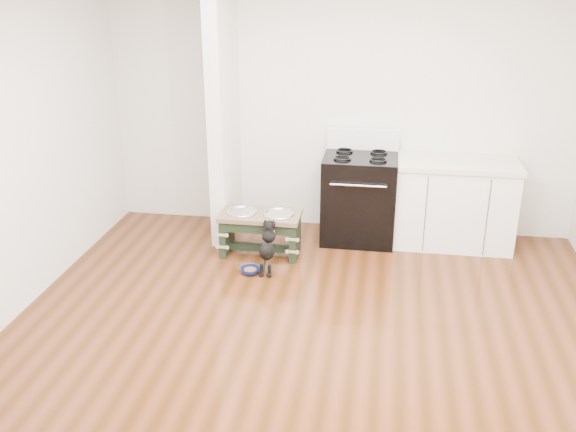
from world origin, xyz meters
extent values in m
plane|color=#40210B|center=(0.00, 0.00, 0.00)|extent=(5.00, 5.00, 0.00)
plane|color=silver|center=(0.00, 2.50, 1.35)|extent=(5.00, 0.00, 5.00)
plane|color=silver|center=(0.00, -2.50, 1.35)|extent=(5.00, 0.00, 5.00)
cube|color=silver|center=(-1.18, 2.10, 1.35)|extent=(0.15, 0.80, 2.70)
cube|color=black|center=(0.25, 2.15, 0.46)|extent=(0.76, 0.65, 0.92)
cube|color=black|center=(0.25, 1.84, 0.40)|extent=(0.58, 0.02, 0.50)
cylinder|color=silver|center=(0.25, 1.80, 0.72)|extent=(0.56, 0.02, 0.02)
cube|color=white|center=(0.25, 2.43, 1.03)|extent=(0.76, 0.08, 0.22)
torus|color=black|center=(0.07, 2.01, 0.93)|extent=(0.18, 0.18, 0.02)
torus|color=black|center=(0.43, 2.01, 0.93)|extent=(0.18, 0.18, 0.02)
torus|color=black|center=(0.07, 2.29, 0.93)|extent=(0.18, 0.18, 0.02)
torus|color=black|center=(0.43, 2.29, 0.93)|extent=(0.18, 0.18, 0.02)
cube|color=white|center=(1.23, 2.18, 0.43)|extent=(1.20, 0.60, 0.86)
cube|color=beige|center=(1.23, 2.18, 0.89)|extent=(1.24, 0.64, 0.05)
cube|color=black|center=(1.23, 1.92, 0.05)|extent=(1.20, 0.06, 0.10)
cube|color=black|center=(-1.06, 1.61, 0.20)|extent=(0.07, 0.39, 0.40)
cube|color=black|center=(-0.35, 1.61, 0.20)|extent=(0.07, 0.39, 0.40)
cube|color=black|center=(-0.70, 1.43, 0.35)|extent=(0.64, 0.03, 0.10)
cube|color=black|center=(-0.70, 1.61, 0.07)|extent=(0.64, 0.07, 0.07)
cube|color=brown|center=(-0.70, 1.61, 0.42)|extent=(0.81, 0.43, 0.04)
cylinder|color=silver|center=(-0.89, 1.61, 0.42)|extent=(0.28, 0.28, 0.05)
cylinder|color=silver|center=(-0.52, 1.61, 0.42)|extent=(0.28, 0.28, 0.05)
torus|color=silver|center=(-0.89, 1.61, 0.45)|extent=(0.31, 0.31, 0.02)
torus|color=silver|center=(-0.52, 1.61, 0.45)|extent=(0.31, 0.31, 0.02)
cylinder|color=black|center=(-0.60, 1.11, 0.06)|extent=(0.04, 0.04, 0.12)
cylinder|color=black|center=(-0.52, 1.11, 0.06)|extent=(0.04, 0.04, 0.12)
sphere|color=black|center=(-0.60, 1.10, 0.01)|extent=(0.04, 0.04, 0.04)
sphere|color=black|center=(-0.52, 1.10, 0.01)|extent=(0.04, 0.04, 0.04)
ellipsoid|color=black|center=(-0.56, 1.19, 0.22)|extent=(0.14, 0.33, 0.29)
sphere|color=black|center=(-0.56, 1.29, 0.34)|extent=(0.13, 0.13, 0.13)
sphere|color=black|center=(-0.56, 1.33, 0.43)|extent=(0.11, 0.11, 0.11)
sphere|color=black|center=(-0.60, 1.41, 0.43)|extent=(0.04, 0.04, 0.04)
sphere|color=black|center=(-0.52, 1.41, 0.43)|extent=(0.04, 0.04, 0.04)
cylinder|color=black|center=(-0.56, 1.06, 0.13)|extent=(0.02, 0.09, 0.11)
torus|color=#DB4064|center=(-0.56, 1.31, 0.38)|extent=(0.11, 0.07, 0.10)
imported|color=navy|center=(-0.72, 1.15, 0.03)|extent=(0.24, 0.24, 0.06)
cylinder|color=#563D18|center=(-0.72, 1.15, 0.03)|extent=(0.12, 0.12, 0.02)
camera|label=1|loc=(0.51, -4.24, 2.81)|focal=40.00mm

